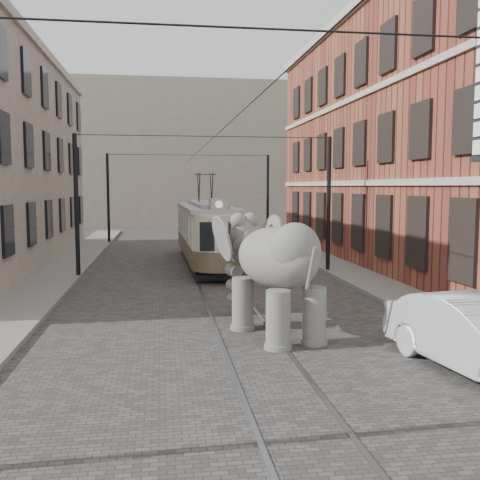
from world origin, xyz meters
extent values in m
plane|color=#4A4744|center=(0.00, 0.00, 0.00)|extent=(120.00, 120.00, 0.00)
cube|color=slate|center=(6.00, 0.00, 0.07)|extent=(2.00, 60.00, 0.15)
cube|color=slate|center=(-6.50, 0.00, 0.07)|extent=(2.00, 60.00, 0.15)
cube|color=maroon|center=(11.00, 9.00, 6.00)|extent=(8.00, 26.00, 12.00)
cube|color=gray|center=(0.00, 40.00, 7.00)|extent=(28.00, 10.00, 14.00)
imported|color=#B7B8BD|center=(4.30, -7.30, 0.79)|extent=(2.38, 4.96, 1.57)
camera|label=1|loc=(-2.15, -17.51, 3.84)|focal=41.19mm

